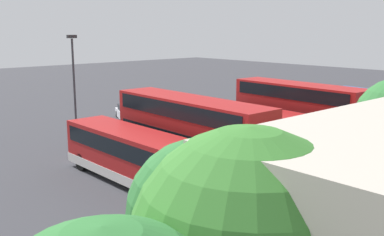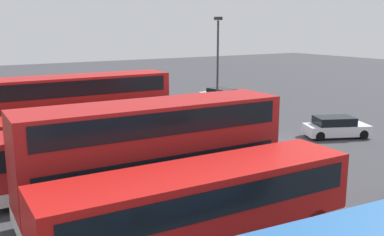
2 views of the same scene
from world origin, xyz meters
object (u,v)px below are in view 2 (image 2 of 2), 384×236
at_px(bus_single_deck_third, 111,153).
at_px(car_hatchback_silver, 336,127).
at_px(bus_single_deck_sixth, 68,113).
at_px(car_small_green, 220,96).
at_px(bus_single_deck_fourth, 95,136).
at_px(bus_single_deck_near_end, 202,207).
at_px(bus_double_decker_fifth, 75,111).
at_px(bus_double_decker_second, 154,154).
at_px(lamp_post_tall, 218,63).

relative_size(bus_single_deck_third, car_hatchback_silver, 2.45).
xyz_separation_m(bus_single_deck_sixth, car_small_green, (5.54, -16.66, -0.92)).
relative_size(bus_single_deck_third, bus_single_deck_sixth, 1.02).
bearing_deg(bus_single_deck_fourth, bus_single_deck_near_end, 178.67).
distance_m(bus_single_deck_fourth, bus_double_decker_fifth, 3.61).
xyz_separation_m(bus_single_deck_near_end, bus_single_deck_fourth, (11.04, -0.26, 0.00)).
bearing_deg(bus_single_deck_fourth, bus_single_deck_third, 172.50).
distance_m(bus_single_deck_sixth, car_hatchback_silver, 18.30).
bearing_deg(bus_single_deck_third, bus_double_decker_second, -174.90).
distance_m(bus_single_deck_third, bus_single_deck_sixth, 10.69).
relative_size(bus_single_deck_near_end, bus_double_decker_second, 1.02).
bearing_deg(car_small_green, car_hatchback_silver, 175.27).
bearing_deg(bus_single_deck_sixth, car_small_green, -71.60).
distance_m(bus_double_decker_fifth, car_hatchback_silver, 17.26).
relative_size(bus_double_decker_second, bus_single_deck_sixth, 0.97).
relative_size(bus_single_deck_near_end, bus_double_decker_fifth, 0.95).
bearing_deg(car_hatchback_silver, car_small_green, -4.73).
bearing_deg(car_hatchback_silver, bus_double_decker_fifth, 68.62).
bearing_deg(lamp_post_tall, bus_double_decker_second, 136.49).
bearing_deg(bus_single_deck_fourth, lamp_post_tall, -66.59).
distance_m(bus_single_deck_near_end, car_small_green, 29.50).
bearing_deg(bus_single_deck_fourth, bus_double_decker_second, 179.02).
height_order(bus_single_deck_near_end, car_hatchback_silver, bus_single_deck_near_end).
height_order(bus_single_deck_near_end, bus_double_decker_second, bus_double_decker_second).
bearing_deg(bus_double_decker_fifth, car_small_green, -62.05).
height_order(bus_single_deck_fourth, bus_double_decker_fifth, bus_double_decker_fifth).
height_order(bus_double_decker_fifth, bus_single_deck_sixth, bus_double_decker_fifth).
bearing_deg(lamp_post_tall, bus_double_decker_fifth, 97.34).
distance_m(bus_single_deck_sixth, car_small_green, 17.58).
distance_m(bus_single_deck_fourth, bus_single_deck_sixth, 7.15).
height_order(bus_single_deck_third, car_hatchback_silver, bus_single_deck_third).
bearing_deg(bus_double_decker_fifth, bus_double_decker_second, 179.29).
relative_size(car_small_green, lamp_post_tall, 0.56).
xyz_separation_m(bus_single_deck_third, car_small_green, (16.18, -17.73, -0.92)).
height_order(bus_double_decker_second, car_small_green, bus_double_decker_second).
distance_m(car_hatchback_silver, lamp_post_tall, 9.81).
xyz_separation_m(bus_single_deck_near_end, car_hatchback_silver, (8.29, -16.25, -0.92)).
xyz_separation_m(bus_double_decker_fifth, car_hatchback_silver, (-6.26, -15.98, -1.75)).
xyz_separation_m(bus_single_deck_sixth, car_hatchback_silver, (-9.88, -15.38, -0.92)).
bearing_deg(car_small_green, bus_single_deck_near_end, 143.53).
xyz_separation_m(bus_single_deck_third, bus_double_decker_fifth, (7.02, -0.47, 0.83)).
height_order(bus_single_deck_sixth, lamp_post_tall, lamp_post_tall).
relative_size(bus_single_deck_third, bus_double_decker_fifth, 0.97).
bearing_deg(bus_single_deck_third, bus_single_deck_near_end, -178.44).
distance_m(bus_single_deck_near_end, bus_single_deck_sixth, 18.19).
xyz_separation_m(bus_double_decker_second, bus_double_decker_fifth, (10.80, -0.13, 0.00)).
bearing_deg(bus_double_decker_second, car_small_green, -41.08).
height_order(bus_single_deck_near_end, bus_single_deck_third, same).
bearing_deg(bus_double_decker_second, bus_single_deck_fourth, -0.98).
xyz_separation_m(bus_single_deck_third, lamp_post_tall, (8.50, -12.00, 3.12)).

